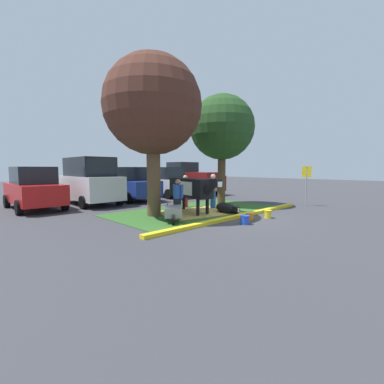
% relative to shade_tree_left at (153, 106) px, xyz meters
% --- Properties ---
extents(ground_plane, '(80.00, 80.00, 0.00)m').
position_rel_shade_tree_left_xyz_m(ground_plane, '(2.07, -2.37, -4.38)').
color(ground_plane, '#38383D').
extents(grass_island, '(7.92, 4.28, 0.02)m').
position_rel_shade_tree_left_xyz_m(grass_island, '(2.22, -0.33, -4.37)').
color(grass_island, '#2D5B23').
rests_on(grass_island, ground).
extents(curb_yellow, '(9.12, 0.24, 0.12)m').
position_rel_shade_tree_left_xyz_m(curb_yellow, '(2.22, -2.63, -4.32)').
color(curb_yellow, yellow).
rests_on(curb_yellow, ground).
extents(hay_bedding, '(3.60, 2.97, 0.04)m').
position_rel_shade_tree_left_xyz_m(hay_bedding, '(1.78, -0.70, -4.36)').
color(hay_bedding, tan).
rests_on(hay_bedding, ground).
extents(shade_tree_left, '(3.89, 3.89, 6.37)m').
position_rel_shade_tree_left_xyz_m(shade_tree_left, '(0.00, 0.00, 0.00)').
color(shade_tree_left, brown).
rests_on(shade_tree_left, ground).
extents(shade_tree_right, '(3.34, 3.34, 5.73)m').
position_rel_shade_tree_left_xyz_m(shade_tree_right, '(4.44, 0.09, -0.35)').
color(shade_tree_right, '#4C3823').
rests_on(shade_tree_right, ground).
extents(cow_holstein, '(1.02, 3.12, 1.55)m').
position_rel_shade_tree_left_xyz_m(cow_holstein, '(1.56, -0.61, -3.29)').
color(cow_holstein, black).
rests_on(cow_holstein, ground).
extents(calf_lying, '(0.61, 1.33, 0.48)m').
position_rel_shade_tree_left_xyz_m(calf_lying, '(2.54, -1.72, -4.14)').
color(calf_lying, black).
rests_on(calf_lying, ground).
extents(person_handler, '(0.34, 0.53, 1.67)m').
position_rel_shade_tree_left_xyz_m(person_handler, '(3.18, -0.41, -3.48)').
color(person_handler, '#23478C').
rests_on(person_handler, ground).
extents(person_visitor_near, '(0.40, 0.40, 1.61)m').
position_rel_shade_tree_left_xyz_m(person_visitor_near, '(2.47, 0.78, -3.52)').
color(person_visitor_near, maroon).
rests_on(person_visitor_near, ground).
extents(person_visitor_far, '(0.34, 0.53, 1.53)m').
position_rel_shade_tree_left_xyz_m(person_visitor_far, '(0.39, -1.05, -3.57)').
color(person_visitor_far, black).
rests_on(person_visitor_far, ground).
extents(wheelbarrow, '(1.30, 1.40, 0.63)m').
position_rel_shade_tree_left_xyz_m(wheelbarrow, '(-0.25, -1.52, -3.99)').
color(wheelbarrow, gray).
rests_on(wheelbarrow, ground).
extents(parking_sign, '(0.16, 0.43, 2.05)m').
position_rel_shade_tree_left_xyz_m(parking_sign, '(7.36, -3.15, -2.93)').
color(parking_sign, '#99999E').
rests_on(parking_sign, ground).
extents(bucket_blue, '(0.33, 0.33, 0.32)m').
position_rel_shade_tree_left_xyz_m(bucket_blue, '(1.33, -3.49, -4.22)').
color(bucket_blue, blue).
rests_on(bucket_blue, ground).
extents(bucket_orange, '(0.29, 0.29, 0.28)m').
position_rel_shade_tree_left_xyz_m(bucket_orange, '(2.06, -3.21, -4.23)').
color(bucket_orange, orange).
rests_on(bucket_orange, ground).
extents(bucket_yellow, '(0.29, 0.29, 0.32)m').
position_rel_shade_tree_left_xyz_m(bucket_yellow, '(2.93, -3.48, -4.21)').
color(bucket_yellow, yellow).
rests_on(bucket_yellow, ground).
extents(sedan_red, '(2.07, 4.42, 2.02)m').
position_rel_shade_tree_left_xyz_m(sedan_red, '(-2.99, 5.49, -3.40)').
color(sedan_red, red).
rests_on(sedan_red, ground).
extents(suv_black, '(2.17, 4.63, 2.52)m').
position_rel_shade_tree_left_xyz_m(suv_black, '(-0.37, 5.35, -3.11)').
color(suv_black, silver).
rests_on(suv_black, ground).
extents(sedan_blue, '(2.07, 4.42, 2.02)m').
position_rel_shade_tree_left_xyz_m(sedan_blue, '(2.12, 5.39, -3.40)').
color(sedan_blue, navy).
rests_on(sedan_blue, ground).
extents(hatchback_white, '(2.07, 4.42, 2.02)m').
position_rel_shade_tree_left_xyz_m(hatchback_white, '(5.05, 5.52, -3.40)').
color(hatchback_white, silver).
rests_on(hatchback_white, ground).
extents(pickup_truck_maroon, '(2.28, 5.43, 2.42)m').
position_rel_shade_tree_left_xyz_m(pickup_truck_maroon, '(7.69, 5.87, -3.27)').
color(pickup_truck_maroon, maroon).
rests_on(pickup_truck_maroon, ground).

